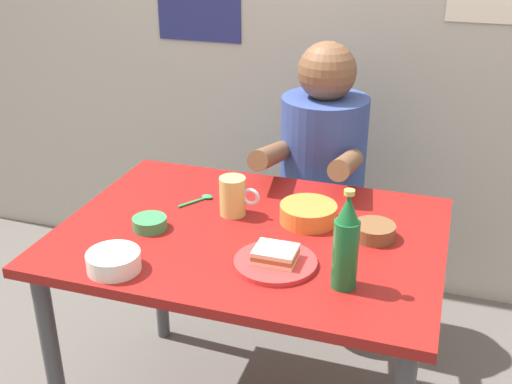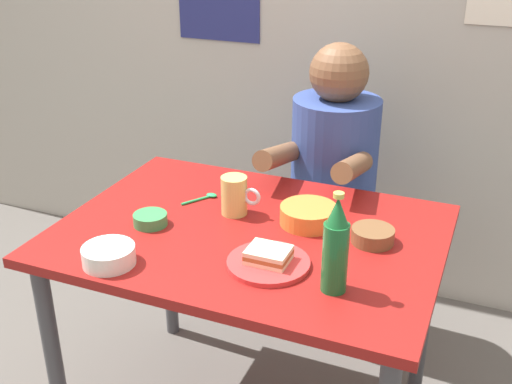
# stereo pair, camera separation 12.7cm
# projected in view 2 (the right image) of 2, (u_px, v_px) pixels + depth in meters

# --- Properties ---
(dining_table) EXTENTS (1.10, 0.80, 0.74)m
(dining_table) POSITION_uv_depth(u_px,v_px,m) (250.00, 258.00, 1.86)
(dining_table) COLOR maroon
(dining_table) RESTS_ON ground
(stool) EXTENTS (0.34, 0.34, 0.45)m
(stool) POSITION_uv_depth(u_px,v_px,m) (329.00, 251.00, 2.49)
(stool) COLOR #4C4C51
(stool) RESTS_ON ground
(person_seated) EXTENTS (0.33, 0.56, 0.72)m
(person_seated) POSITION_uv_depth(u_px,v_px,m) (334.00, 154.00, 2.31)
(person_seated) COLOR #33478C
(person_seated) RESTS_ON stool
(plate_orange) EXTENTS (0.22, 0.22, 0.01)m
(plate_orange) POSITION_uv_depth(u_px,v_px,m) (268.00, 263.00, 1.64)
(plate_orange) COLOR red
(plate_orange) RESTS_ON dining_table
(sandwich) EXTENTS (0.11, 0.09, 0.04)m
(sandwich) POSITION_uv_depth(u_px,v_px,m) (268.00, 255.00, 1.63)
(sandwich) COLOR beige
(sandwich) RESTS_ON plate_orange
(beer_mug) EXTENTS (0.13, 0.08, 0.12)m
(beer_mug) POSITION_uv_depth(u_px,v_px,m) (235.00, 195.00, 1.90)
(beer_mug) COLOR #D1BC66
(beer_mug) RESTS_ON dining_table
(beer_bottle) EXTENTS (0.06, 0.06, 0.26)m
(beer_bottle) POSITION_uv_depth(u_px,v_px,m) (336.00, 247.00, 1.50)
(beer_bottle) COLOR #19602D
(beer_bottle) RESTS_ON dining_table
(rice_bowl_white) EXTENTS (0.14, 0.14, 0.05)m
(rice_bowl_white) POSITION_uv_depth(u_px,v_px,m) (109.00, 255.00, 1.64)
(rice_bowl_white) COLOR silver
(rice_bowl_white) RESTS_ON dining_table
(dip_bowl_green) EXTENTS (0.10, 0.10, 0.03)m
(dip_bowl_green) POSITION_uv_depth(u_px,v_px,m) (150.00, 219.00, 1.85)
(dip_bowl_green) COLOR #388C4C
(dip_bowl_green) RESTS_ON dining_table
(condiment_bowl_brown) EXTENTS (0.12, 0.12, 0.04)m
(condiment_bowl_brown) POSITION_uv_depth(u_px,v_px,m) (373.00, 235.00, 1.75)
(condiment_bowl_brown) COLOR brown
(condiment_bowl_brown) RESTS_ON dining_table
(soup_bowl_orange) EXTENTS (0.17, 0.17, 0.05)m
(soup_bowl_orange) POSITION_uv_depth(u_px,v_px,m) (309.00, 214.00, 1.85)
(soup_bowl_orange) COLOR orange
(soup_bowl_orange) RESTS_ON dining_table
(spoon) EXTENTS (0.08, 0.11, 0.01)m
(spoon) POSITION_uv_depth(u_px,v_px,m) (206.00, 197.00, 2.02)
(spoon) COLOR #26A559
(spoon) RESTS_ON dining_table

